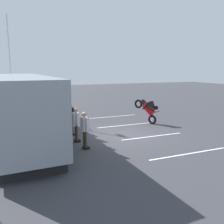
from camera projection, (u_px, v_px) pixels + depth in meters
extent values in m
plane|color=#38383D|center=(124.00, 134.00, 13.42)|extent=(80.00, 80.00, 0.00)
cube|color=#8C939E|center=(20.00, 105.00, 11.61)|extent=(9.61, 2.74, 2.80)
cube|color=black|center=(14.00, 87.00, 15.74)|extent=(0.11, 2.10, 1.23)
cube|color=black|center=(46.00, 93.00, 12.03)|extent=(8.02, 0.25, 1.01)
cube|color=orange|center=(47.00, 115.00, 12.23)|extent=(8.40, 0.25, 0.28)
cube|color=black|center=(22.00, 138.00, 11.90)|extent=(8.85, 2.53, 0.45)
torus|color=black|center=(36.00, 118.00, 15.31)|extent=(1.01, 0.35, 1.00)
torus|color=black|center=(60.00, 150.00, 9.33)|extent=(1.01, 0.35, 1.00)
cylinder|color=#473823|center=(84.00, 139.00, 10.93)|extent=(0.13, 0.13, 0.75)
cube|color=black|center=(85.00, 147.00, 11.02)|extent=(0.13, 0.27, 0.10)
cylinder|color=#473823|center=(86.00, 140.00, 10.79)|extent=(0.13, 0.13, 0.75)
cube|color=black|center=(87.00, 148.00, 10.88)|extent=(0.13, 0.27, 0.10)
cube|color=silver|center=(85.00, 124.00, 10.74)|extent=(0.41, 0.32, 0.63)
cylinder|color=silver|center=(83.00, 123.00, 10.94)|extent=(0.10, 0.10, 0.59)
sphere|color=tan|center=(83.00, 129.00, 10.99)|extent=(0.10, 0.10, 0.09)
cylinder|color=silver|center=(87.00, 125.00, 10.53)|extent=(0.10, 0.10, 0.59)
sphere|color=tan|center=(87.00, 132.00, 10.58)|extent=(0.10, 0.10, 0.09)
sphere|color=tan|center=(85.00, 114.00, 10.66)|extent=(0.25, 0.25, 0.23)
cylinder|color=#473823|center=(76.00, 132.00, 11.97)|extent=(0.12, 0.12, 0.76)
cube|color=black|center=(77.00, 140.00, 12.06)|extent=(0.10, 0.26, 0.10)
cylinder|color=#473823|center=(77.00, 133.00, 11.83)|extent=(0.12, 0.12, 0.76)
cube|color=black|center=(78.00, 141.00, 11.92)|extent=(0.10, 0.26, 0.10)
cube|color=silver|center=(76.00, 119.00, 11.78)|extent=(0.38, 0.28, 0.63)
cylinder|color=silver|center=(75.00, 118.00, 11.99)|extent=(0.09, 0.09, 0.60)
sphere|color=tan|center=(75.00, 124.00, 12.05)|extent=(0.09, 0.09, 0.09)
cylinder|color=silver|center=(77.00, 120.00, 11.56)|extent=(0.09, 0.09, 0.60)
sphere|color=tan|center=(78.00, 126.00, 11.61)|extent=(0.09, 0.09, 0.09)
sphere|color=tan|center=(76.00, 110.00, 11.70)|extent=(0.23, 0.23, 0.23)
cylinder|color=black|center=(70.00, 126.00, 13.14)|extent=(0.14, 0.14, 0.79)
cube|color=black|center=(71.00, 134.00, 13.24)|extent=(0.15, 0.27, 0.10)
cylinder|color=black|center=(72.00, 127.00, 13.01)|extent=(0.14, 0.14, 0.79)
cube|color=black|center=(73.00, 135.00, 13.11)|extent=(0.15, 0.27, 0.10)
cube|color=black|center=(71.00, 114.00, 12.95)|extent=(0.43, 0.35, 0.66)
cylinder|color=black|center=(69.00, 113.00, 13.14)|extent=(0.11, 0.11, 0.62)
sphere|color=tan|center=(69.00, 118.00, 13.20)|extent=(0.11, 0.11, 0.09)
cylinder|color=black|center=(73.00, 114.00, 12.75)|extent=(0.11, 0.11, 0.62)
sphere|color=tan|center=(73.00, 120.00, 12.81)|extent=(0.11, 0.11, 0.09)
sphere|color=tan|center=(70.00, 105.00, 12.87)|extent=(0.28, 0.28, 0.24)
cylinder|color=black|center=(64.00, 122.00, 14.15)|extent=(0.14, 0.14, 0.79)
cube|color=black|center=(65.00, 129.00, 14.23)|extent=(0.15, 0.28, 0.10)
cylinder|color=black|center=(64.00, 123.00, 13.99)|extent=(0.14, 0.14, 0.79)
cube|color=black|center=(65.00, 130.00, 14.08)|extent=(0.15, 0.28, 0.10)
cube|color=black|center=(64.00, 110.00, 13.94)|extent=(0.43, 0.35, 0.66)
cylinder|color=black|center=(64.00, 109.00, 14.17)|extent=(0.11, 0.11, 0.62)
sphere|color=tan|center=(64.00, 115.00, 14.22)|extent=(0.11, 0.11, 0.09)
cylinder|color=black|center=(64.00, 111.00, 13.70)|extent=(0.11, 0.11, 0.62)
sphere|color=tan|center=(64.00, 116.00, 13.76)|extent=(0.11, 0.11, 0.09)
sphere|color=tan|center=(64.00, 102.00, 13.85)|extent=(0.28, 0.28, 0.24)
cylinder|color=black|center=(64.00, 118.00, 15.42)|extent=(0.12, 0.12, 0.73)
cube|color=black|center=(64.00, 124.00, 15.51)|extent=(0.11, 0.26, 0.10)
cylinder|color=black|center=(64.00, 119.00, 15.28)|extent=(0.12, 0.12, 0.73)
cube|color=black|center=(65.00, 125.00, 15.37)|extent=(0.11, 0.26, 0.10)
cube|color=#D8F233|center=(64.00, 108.00, 15.23)|extent=(0.39, 0.29, 0.61)
cube|color=silver|center=(64.00, 108.00, 15.23)|extent=(0.40, 0.30, 0.06)
cylinder|color=#D8F233|center=(63.00, 107.00, 15.44)|extent=(0.09, 0.09, 0.58)
sphere|color=tan|center=(63.00, 112.00, 15.49)|extent=(0.09, 0.09, 0.09)
cylinder|color=#D8F233|center=(64.00, 108.00, 15.01)|extent=(0.09, 0.09, 0.58)
sphere|color=tan|center=(65.00, 113.00, 15.06)|extent=(0.09, 0.09, 0.09)
sphere|color=tan|center=(63.00, 101.00, 15.15)|extent=(0.23, 0.23, 0.22)
torus|color=black|center=(47.00, 117.00, 16.41)|extent=(0.61, 0.18, 0.60)
cylinder|color=silver|center=(47.00, 117.00, 16.41)|extent=(0.13, 0.11, 0.12)
torus|color=black|center=(52.00, 122.00, 15.15)|extent=(0.61, 0.18, 0.60)
cylinder|color=silver|center=(52.00, 122.00, 15.15)|extent=(0.13, 0.13, 0.12)
cylinder|color=silver|center=(47.00, 113.00, 16.31)|extent=(0.32, 0.08, 0.67)
cube|color=#0C19B2|center=(49.00, 114.00, 15.79)|extent=(0.86, 0.34, 0.36)
cube|color=black|center=(51.00, 115.00, 15.36)|extent=(0.54, 0.26, 0.20)
cylinder|color=silver|center=(48.00, 119.00, 15.44)|extent=(0.45, 0.11, 0.08)
cylinder|color=black|center=(47.00, 108.00, 16.21)|extent=(0.08, 0.58, 0.04)
torus|color=black|center=(152.00, 120.00, 15.73)|extent=(0.60, 0.38, 0.60)
cylinder|color=silver|center=(152.00, 120.00, 15.73)|extent=(0.15, 0.14, 0.12)
torus|color=black|center=(138.00, 104.00, 16.27)|extent=(0.82, 0.49, 0.85)
cylinder|color=silver|center=(138.00, 104.00, 16.27)|extent=(0.16, 0.16, 0.12)
cylinder|color=silver|center=(155.00, 115.00, 15.55)|extent=(0.60, 0.33, 0.38)
cube|color=red|center=(149.00, 109.00, 15.79)|extent=(0.91, 0.64, 0.82)
cube|color=black|center=(145.00, 103.00, 15.94)|extent=(0.57, 0.43, 0.49)
cylinder|color=silver|center=(145.00, 107.00, 16.15)|extent=(0.39, 0.25, 0.35)
cylinder|color=black|center=(157.00, 112.00, 15.41)|extent=(0.29, 0.54, 0.04)
cube|color=black|center=(151.00, 105.00, 15.66)|extent=(0.61, 0.53, 0.55)
sphere|color=black|center=(156.00, 108.00, 15.41)|extent=(0.35, 0.35, 0.26)
cylinder|color=black|center=(152.00, 109.00, 15.41)|extent=(0.45, 0.28, 0.13)
cylinder|color=black|center=(145.00, 107.00, 15.76)|extent=(0.34, 0.24, 0.37)
cylinder|color=black|center=(155.00, 108.00, 15.68)|extent=(0.45, 0.28, 0.13)
cylinder|color=black|center=(148.00, 106.00, 16.03)|extent=(0.34, 0.24, 0.37)
cylinder|color=silver|center=(10.00, 68.00, 17.11)|extent=(0.08, 0.08, 7.30)
cube|color=white|center=(7.00, 18.00, 16.77)|extent=(0.60, 0.02, 0.40)
cylinder|color=#4C4C4C|center=(14.00, 118.00, 17.76)|extent=(0.36, 0.36, 0.04)
cube|color=white|center=(189.00, 154.00, 10.33)|extent=(0.14, 3.97, 0.01)
cube|color=white|center=(152.00, 136.00, 12.94)|extent=(0.14, 3.64, 0.01)
cube|color=white|center=(128.00, 125.00, 15.55)|extent=(0.14, 4.17, 0.01)
cube|color=white|center=(111.00, 117.00, 18.17)|extent=(0.14, 4.10, 0.01)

